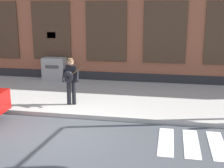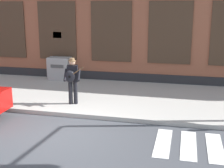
{
  "view_description": "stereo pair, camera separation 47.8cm",
  "coord_description": "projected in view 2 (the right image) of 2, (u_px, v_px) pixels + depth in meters",
  "views": [
    {
      "loc": [
        3.04,
        -7.99,
        3.64
      ],
      "look_at": [
        1.19,
        1.75,
        1.17
      ],
      "focal_mm": 50.0,
      "sensor_mm": 36.0,
      "label": 1
    },
    {
      "loc": [
        3.51,
        -7.89,
        3.64
      ],
      "look_at": [
        1.19,
        1.75,
        1.17
      ],
      "focal_mm": 50.0,
      "sensor_mm": 36.0,
      "label": 2
    }
  ],
  "objects": [
    {
      "name": "utility_box",
      "position": [
        60.0,
        68.0,
        15.26
      ],
      "size": [
        1.09,
        0.64,
        1.1
      ],
      "color": "#9E9E9E",
      "rests_on": "sidewalk"
    },
    {
      "name": "busker",
      "position": [
        72.0,
        78.0,
        11.29
      ],
      "size": [
        0.77,
        0.63,
        1.71
      ],
      "color": "black",
      "rests_on": "sidewalk"
    },
    {
      "name": "ground_plane",
      "position": [
        59.0,
        135.0,
        9.12
      ],
      "size": [
        160.0,
        160.0,
        0.0
      ],
      "primitive_type": "plane",
      "color": "#424449"
    },
    {
      "name": "building_backdrop",
      "position": [
        120.0,
        5.0,
        16.27
      ],
      "size": [
        28.0,
        4.06,
        7.43
      ],
      "color": "#99563D",
      "rests_on": "ground"
    },
    {
      "name": "sidewalk",
      "position": [
        97.0,
        95.0,
        12.87
      ],
      "size": [
        28.0,
        5.09,
        0.15
      ],
      "color": "#ADAAA3",
      "rests_on": "ground"
    }
  ]
}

